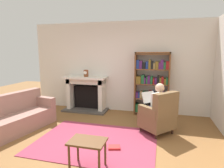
{
  "coord_description": "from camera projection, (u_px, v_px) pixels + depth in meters",
  "views": [
    {
      "loc": [
        1.24,
        -3.13,
        1.8
      ],
      "look_at": [
        0.1,
        1.2,
        1.05
      ],
      "focal_mm": 30.48,
      "sensor_mm": 36.0,
      "label": 1
    }
  ],
  "objects": [
    {
      "name": "seated_reader",
      "position": [
        156.0,
        106.0,
        4.26
      ],
      "size": [
        0.59,
        0.58,
        1.14
      ],
      "rotation": [
        0.0,
        0.0,
        3.97
      ],
      "color": "silver",
      "rests_on": "ground"
    },
    {
      "name": "area_rug",
      "position": [
        96.0,
        141.0,
        3.88
      ],
      "size": [
        2.4,
        1.8,
        0.01
      ],
      "primitive_type": "cube",
      "color": "#98344B",
      "rests_on": "ground"
    },
    {
      "name": "back_wall",
      "position": [
        120.0,
        67.0,
        5.81
      ],
      "size": [
        5.6,
        0.1,
        2.7
      ],
      "primitive_type": "cube",
      "color": "silver",
      "rests_on": "ground"
    },
    {
      "name": "bookshelf",
      "position": [
        152.0,
        85.0,
        5.43
      ],
      "size": [
        0.97,
        0.32,
        1.81
      ],
      "color": "brown",
      "rests_on": "ground"
    },
    {
      "name": "side_table",
      "position": [
        88.0,
        145.0,
        2.92
      ],
      "size": [
        0.56,
        0.39,
        0.47
      ],
      "color": "brown",
      "rests_on": "ground"
    },
    {
      "name": "ground",
      "position": [
        91.0,
        148.0,
        3.6
      ],
      "size": [
        14.0,
        14.0,
        0.0
      ],
      "primitive_type": "plane",
      "color": "brown"
    },
    {
      "name": "sofa_floral",
      "position": [
        17.0,
        117.0,
        4.41
      ],
      "size": [
        1.04,
        1.81,
        0.85
      ],
      "rotation": [
        0.0,
        0.0,
        1.37
      ],
      "color": "#9A7064",
      "rests_on": "ground"
    },
    {
      "name": "fireplace",
      "position": [
        87.0,
        92.0,
        5.95
      ],
      "size": [
        1.35,
        0.64,
        1.07
      ],
      "color": "#4C4742",
      "rests_on": "ground"
    },
    {
      "name": "armchair_reading",
      "position": [
        159.0,
        115.0,
        4.19
      ],
      "size": [
        0.89,
        0.89,
        0.97
      ],
      "rotation": [
        0.0,
        0.0,
        3.97
      ],
      "color": "#331E14",
      "rests_on": "ground"
    },
    {
      "name": "scattered_books",
      "position": [
        104.0,
        143.0,
        3.73
      ],
      "size": [
        0.81,
        0.45,
        0.04
      ],
      "color": "red",
      "rests_on": "area_rug"
    },
    {
      "name": "mantel_clock",
      "position": [
        86.0,
        73.0,
        5.74
      ],
      "size": [
        0.14,
        0.14,
        0.21
      ],
      "color": "brown",
      "rests_on": "fireplace"
    }
  ]
}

